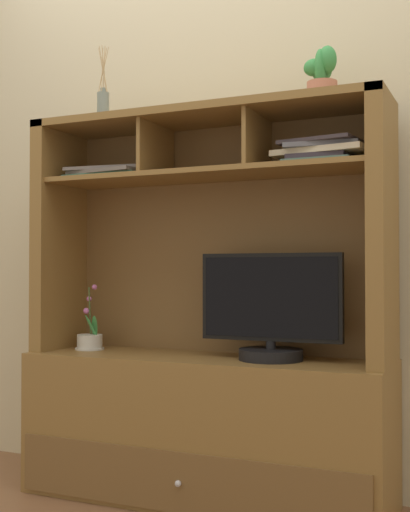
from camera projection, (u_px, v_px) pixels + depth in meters
The scene contains 9 objects.
floor_plane at pixel (205, 502), 2.63m from camera, with size 6.00×6.00×0.02m, color brown.
back_wall at pixel (229, 151), 2.89m from camera, with size 6.00×0.02×2.80m, color beige.
media_console at pixel (206, 382), 2.65m from camera, with size 1.43×0.47×1.51m.
tv_monitor at pixel (271, 314), 2.52m from camera, with size 0.54×0.24×0.40m.
potted_orchid at pixel (90, 340), 2.86m from camera, with size 0.12×0.12×0.28m.
magazine_stack_left at pixel (112, 174), 2.84m from camera, with size 0.37×0.27×0.04m.
magazine_stack_centre at pixel (321, 153), 2.46m from camera, with size 0.36×0.23×0.09m.
diffuser_bottle at pixel (103, 106), 2.84m from camera, with size 0.05×0.05×0.32m.
potted_succulent at pixel (322, 76), 2.49m from camera, with size 0.13×0.13×0.20m.
Camera 1 is at (1.08, -2.42, 0.89)m, focal length 47.53 mm.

